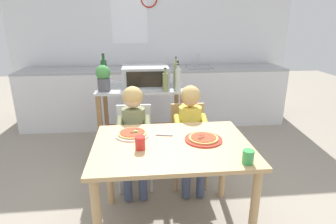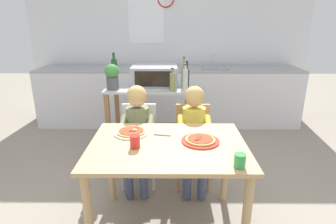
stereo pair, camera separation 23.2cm
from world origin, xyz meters
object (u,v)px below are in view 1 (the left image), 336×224
at_px(dining_table, 172,157).
at_px(dining_chair_right, 188,138).
at_px(bottle_clear_vinegar, 165,82).
at_px(pizza_plate_red_rimmed, 203,139).
at_px(serving_spoon, 164,135).
at_px(kitchen_island_cart, 142,110).
at_px(bottle_dark_olive_oil, 178,76).
at_px(drinking_cup_green, 248,157).
at_px(potted_herb_plant, 103,77).
at_px(bottle_slim_sauce, 176,75).
at_px(drinking_cup_red, 140,143).
at_px(bottle_brown_beer, 104,72).
at_px(pizza_plate_white, 132,134).
at_px(child_in_olive_shirt, 134,127).
at_px(toaster_oven, 145,76).
at_px(dining_chair_left, 135,140).
at_px(child_in_yellow_shirt, 191,126).
at_px(bottle_tall_green_wine, 178,79).

height_order(dining_table, dining_chair_right, dining_chair_right).
height_order(bottle_clear_vinegar, dining_table, bottle_clear_vinegar).
distance_m(pizza_plate_red_rimmed, serving_spoon, 0.31).
bearing_deg(kitchen_island_cart, bottle_dark_olive_oil, -2.75).
xyz_separation_m(drinking_cup_green, serving_spoon, (-0.50, 0.50, -0.04)).
relative_size(potted_herb_plant, dining_chair_right, 0.34).
xyz_separation_m(dining_table, serving_spoon, (-0.05, 0.16, 0.12)).
distance_m(bottle_slim_sauce, drinking_cup_red, 1.28).
bearing_deg(drinking_cup_red, pizza_plate_red_rimmed, 12.26).
relative_size(bottle_brown_beer, drinking_cup_green, 4.03).
relative_size(bottle_clear_vinegar, potted_herb_plant, 0.91).
bearing_deg(pizza_plate_white, dining_chair_right, 42.73).
xyz_separation_m(child_in_olive_shirt, serving_spoon, (0.25, -0.43, 0.09)).
bearing_deg(kitchen_island_cart, bottle_clear_vinegar, -45.44).
distance_m(toaster_oven, bottle_dark_olive_oil, 0.37).
bearing_deg(dining_chair_left, bottle_dark_olive_oil, 47.73).
relative_size(bottle_slim_sauce, child_in_yellow_shirt, 0.34).
bearing_deg(toaster_oven, bottle_dark_olive_oil, -5.93).
relative_size(potted_herb_plant, drinking_cup_red, 2.89).
height_order(bottle_clear_vinegar, bottle_dark_olive_oil, bottle_dark_olive_oil).
distance_m(bottle_dark_olive_oil, child_in_olive_shirt, 0.91).
height_order(bottle_brown_beer, child_in_yellow_shirt, bottle_brown_beer).
distance_m(bottle_tall_green_wine, dining_chair_left, 0.79).
xyz_separation_m(drinking_cup_red, drinking_cup_green, (0.69, -0.28, -0.00)).
bearing_deg(toaster_oven, child_in_yellow_shirt, -60.44).
distance_m(bottle_brown_beer, dining_table, 1.52).
bearing_deg(dining_chair_right, dining_chair_left, 179.12).
relative_size(kitchen_island_cart, bottle_slim_sauce, 2.81).
distance_m(dining_chair_right, pizza_plate_white, 0.80).
distance_m(bottle_clear_vinegar, pizza_plate_red_rimmed, 1.02).
bearing_deg(bottle_dark_olive_oil, bottle_clear_vinegar, -124.13).
xyz_separation_m(child_in_olive_shirt, child_in_yellow_shirt, (0.55, -0.01, -0.01)).
height_order(dining_chair_left, child_in_yellow_shirt, child_in_yellow_shirt).
xyz_separation_m(bottle_tall_green_wine, child_in_yellow_shirt, (0.07, -0.45, -0.36)).
distance_m(dining_table, pizza_plate_white, 0.38).
height_order(toaster_oven, child_in_yellow_shirt, toaster_oven).
height_order(bottle_tall_green_wine, drinking_cup_red, bottle_tall_green_wine).
xyz_separation_m(bottle_clear_vinegar, drinking_cup_red, (-0.28, -1.08, -0.20)).
bearing_deg(bottle_clear_vinegar, drinking_cup_red, -104.38).
relative_size(kitchen_island_cart, toaster_oven, 1.89).
distance_m(bottle_tall_green_wine, pizza_plate_red_rimmed, 1.02).
bearing_deg(serving_spoon, bottle_tall_green_wine, 75.56).
bearing_deg(bottle_dark_olive_oil, drinking_cup_red, -108.47).
height_order(toaster_oven, pizza_plate_red_rimmed, toaster_oven).
height_order(bottle_slim_sauce, child_in_yellow_shirt, bottle_slim_sauce).
distance_m(pizza_plate_white, drinking_cup_green, 0.92).
bearing_deg(potted_herb_plant, bottle_dark_olive_oil, 11.40).
distance_m(bottle_tall_green_wine, dining_table, 1.11).
xyz_separation_m(bottle_clear_vinegar, bottle_brown_beer, (-0.67, 0.30, 0.05)).
xyz_separation_m(toaster_oven, bottle_slim_sauce, (0.33, -0.17, 0.04)).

